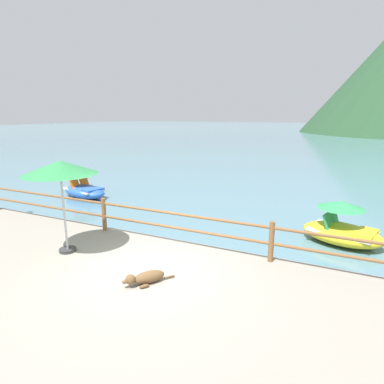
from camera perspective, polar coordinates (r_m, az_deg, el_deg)
name	(u,v)px	position (r m, az deg, el deg)	size (l,w,h in m)	color
ground_plane	(314,143)	(45.67, 20.70, 8.16)	(200.00, 200.00, 0.00)	slate
promenade_dock	(69,339)	(5.96, -20.94, -23.12)	(28.00, 8.00, 0.40)	gray
dock_railing	(178,223)	(8.28, -2.54, -5.41)	(23.92, 0.12, 0.95)	brown
beach_umbrella	(60,169)	(8.05, -22.28, 3.80)	(1.70, 1.70, 2.24)	#B2B2B7
dog_resting	(146,278)	(6.68, -8.15, -14.72)	(0.74, 0.87, 0.26)	brown
pedal_boat_0	(342,229)	(10.37, 24.96, -5.92)	(2.53, 1.93, 1.26)	yellow
pedal_boat_1	(84,188)	(15.31, -18.50, 0.61)	(2.63, 1.75, 1.26)	blue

